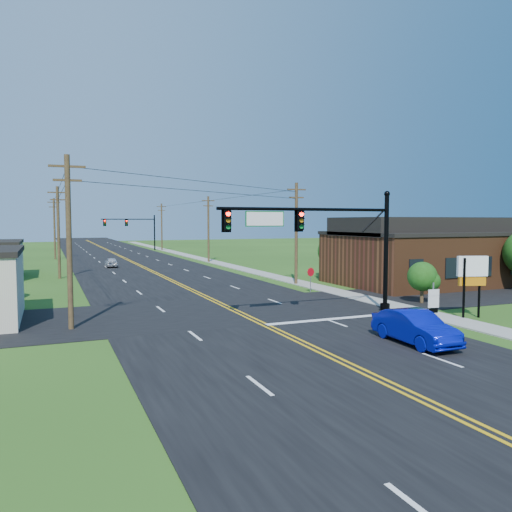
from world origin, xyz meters
name	(u,v)px	position (x,y,z in m)	size (l,w,h in m)	color
ground	(330,359)	(0.00, 0.00, 0.00)	(260.00, 260.00, 0.00)	#264614
road_main	(134,263)	(0.00, 50.00, 0.02)	(16.00, 220.00, 0.04)	black
road_cross	(230,310)	(0.00, 12.00, 0.02)	(70.00, 10.00, 0.04)	black
sidewalk	(234,267)	(10.50, 40.00, 0.04)	(2.00, 160.00, 0.08)	gray
signal_mast_main	(323,236)	(4.34, 8.00, 4.75)	(11.30, 0.60, 7.48)	black
signal_mast_far	(132,227)	(4.44, 80.00, 4.55)	(10.98, 0.60, 7.48)	black
brick_building	(419,258)	(20.00, 18.00, 2.35)	(14.20, 11.20, 4.70)	#5A3119
utility_pole_left_a	(69,239)	(-9.50, 10.00, 4.72)	(1.80, 0.28, 9.00)	#3A291A
utility_pole_left_b	(58,230)	(-9.50, 35.00, 4.72)	(1.80, 0.28, 9.00)	#3A291A
utility_pole_left_c	(54,227)	(-9.50, 62.00, 4.72)	(1.80, 0.28, 9.00)	#3A291A
utility_pole_right_a	(296,231)	(9.80, 22.00, 4.72)	(1.80, 0.28, 9.00)	#3A291A
utility_pole_right_b	(208,228)	(9.80, 48.00, 4.72)	(1.80, 0.28, 9.00)	#3A291A
utility_pole_right_c	(162,226)	(9.80, 78.00, 4.72)	(1.80, 0.28, 9.00)	#3A291A
tree_right_back	(333,251)	(16.00, 26.00, 2.60)	(3.00, 3.00, 4.10)	#3A291A
shrub_corner	(422,277)	(13.00, 9.50, 1.85)	(2.00, 2.00, 2.86)	#3A291A
blue_car	(415,328)	(4.83, 0.60, 0.76)	(1.61, 4.62, 1.52)	#0711A8
distant_car	(111,263)	(-3.40, 45.39, 0.58)	(1.38, 3.42, 1.17)	silver
route_sign	(433,303)	(7.50, 2.39, 1.46)	(0.63, 0.14, 2.51)	slate
stop_sign	(311,275)	(8.50, 16.98, 1.43)	(0.70, 0.19, 1.99)	slate
pylon_sign	(472,273)	(12.03, 4.26, 2.64)	(1.75, 0.79, 3.62)	black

